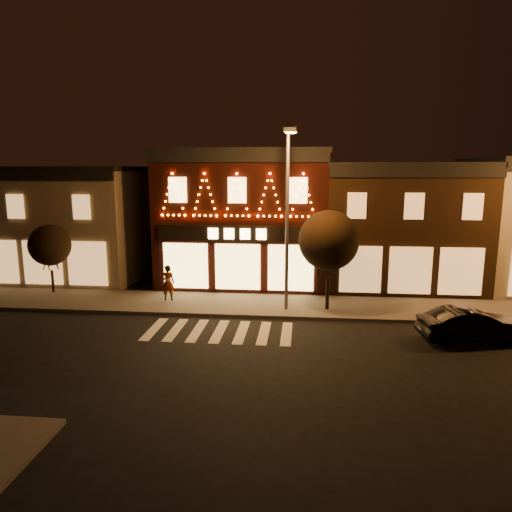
# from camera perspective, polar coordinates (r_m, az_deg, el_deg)

# --- Properties ---
(ground) EXTENTS (120.00, 120.00, 0.00)m
(ground) POSITION_cam_1_polar(r_m,az_deg,el_deg) (17.54, -6.87, -13.56)
(ground) COLOR black
(ground) RESTS_ON ground
(sidewalk_far) EXTENTS (44.00, 4.00, 0.15)m
(sidewalk_far) POSITION_cam_1_polar(r_m,az_deg,el_deg) (24.69, 1.77, -6.05)
(sidewalk_far) COLOR #47423D
(sidewalk_far) RESTS_ON ground
(building_left) EXTENTS (12.20, 8.28, 7.30)m
(building_left) POSITION_cam_1_polar(r_m,az_deg,el_deg) (34.11, -23.49, 3.88)
(building_left) COLOR #756753
(building_left) RESTS_ON ground
(building_pulp) EXTENTS (10.20, 8.34, 8.30)m
(building_pulp) POSITION_cam_1_polar(r_m,az_deg,el_deg) (29.94, -1.21, 4.89)
(building_pulp) COLOR black
(building_pulp) RESTS_ON ground
(building_right_a) EXTENTS (9.20, 8.28, 7.50)m
(building_right_a) POSITION_cam_1_polar(r_m,az_deg,el_deg) (30.35, 16.94, 3.75)
(building_right_a) COLOR #311F11
(building_right_a) RESTS_ON ground
(streetlamp_mid) EXTENTS (0.58, 2.03, 8.85)m
(streetlamp_mid) POSITION_cam_1_polar(r_m,az_deg,el_deg) (22.65, 3.89, 6.01)
(streetlamp_mid) COLOR #59595E
(streetlamp_mid) RESTS_ON sidewalk_far
(tree_left) EXTENTS (2.34, 2.34, 3.91)m
(tree_left) POSITION_cam_1_polar(r_m,az_deg,el_deg) (28.89, -23.91, 1.20)
(tree_left) COLOR black
(tree_left) RESTS_ON sidewalk_far
(tree_right) EXTENTS (3.00, 3.00, 5.02)m
(tree_right) POSITION_cam_1_polar(r_m,az_deg,el_deg) (23.35, 8.90, 1.89)
(tree_right) COLOR black
(tree_right) RESTS_ON sidewalk_far
(dark_sedan) EXTENTS (4.48, 2.20, 1.41)m
(dark_sedan) POSITION_cam_1_polar(r_m,az_deg,el_deg) (21.77, 24.84, -7.64)
(dark_sedan) COLOR black
(dark_sedan) RESTS_ON ground
(pedestrian) EXTENTS (0.76, 0.56, 1.93)m
(pedestrian) POSITION_cam_1_polar(r_m,az_deg,el_deg) (25.58, -10.72, -3.23)
(pedestrian) COLOR gray
(pedestrian) RESTS_ON sidewalk_far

